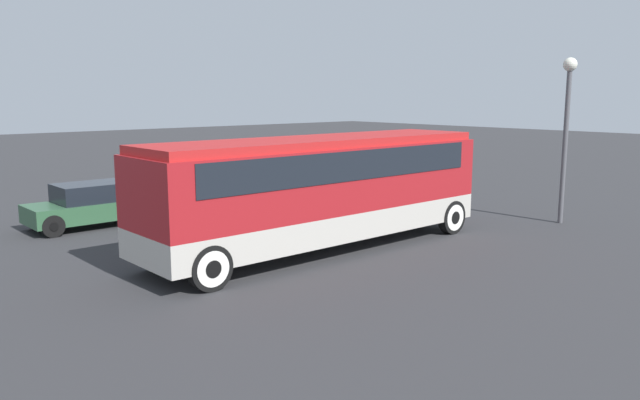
% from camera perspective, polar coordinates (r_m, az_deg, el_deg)
% --- Properties ---
extents(ground_plane, '(120.00, 120.00, 0.00)m').
position_cam_1_polar(ground_plane, '(17.16, -0.00, -4.55)').
color(ground_plane, '#2D2D30').
extents(tour_bus, '(10.36, 2.63, 3.07)m').
position_cam_1_polar(tour_bus, '(16.87, 0.24, 1.60)').
color(tour_bus, '#B7B2A8').
rests_on(tour_bus, ground_plane).
extents(parked_car_near, '(4.52, 1.81, 1.41)m').
position_cam_1_polar(parked_car_near, '(21.40, -19.57, -0.36)').
color(parked_car_near, '#2D5638').
rests_on(parked_car_near, ground_plane).
extents(parked_car_mid, '(4.16, 1.92, 1.47)m').
position_cam_1_polar(parked_car_mid, '(26.07, -2.57, 1.95)').
color(parked_car_mid, '#7A6B5B').
rests_on(parked_car_mid, ground_plane).
extents(lamp_post, '(0.44, 0.44, 5.37)m').
position_cam_1_polar(lamp_post, '(21.79, 21.64, 7.24)').
color(lamp_post, '#515156').
rests_on(lamp_post, ground_plane).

